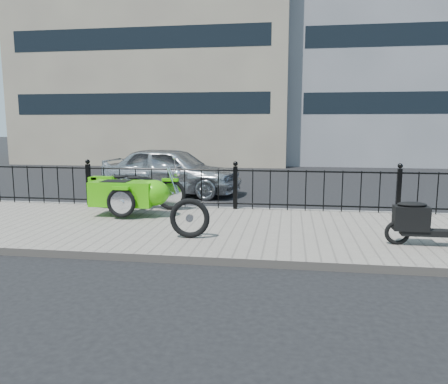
# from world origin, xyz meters

# --- Properties ---
(ground) EXTENTS (120.00, 120.00, 0.00)m
(ground) POSITION_xyz_m (0.00, 0.00, 0.00)
(ground) COLOR black
(ground) RESTS_ON ground
(sidewalk) EXTENTS (30.00, 3.80, 0.12)m
(sidewalk) POSITION_xyz_m (0.00, -0.50, 0.06)
(sidewalk) COLOR gray
(sidewalk) RESTS_ON ground
(curb) EXTENTS (30.00, 0.10, 0.12)m
(curb) POSITION_xyz_m (0.00, 1.44, 0.06)
(curb) COLOR gray
(curb) RESTS_ON ground
(iron_fence) EXTENTS (14.11, 0.11, 1.08)m
(iron_fence) POSITION_xyz_m (0.00, 1.30, 0.59)
(iron_fence) COLOR black
(iron_fence) RESTS_ON sidewalk
(building_tan) EXTENTS (14.00, 8.01, 12.00)m
(building_tan) POSITION_xyz_m (-6.00, 15.99, 6.00)
(building_tan) COLOR gray
(building_tan) RESTS_ON ground
(building_grey) EXTENTS (12.00, 8.01, 15.00)m
(building_grey) POSITION_xyz_m (7.00, 16.99, 7.50)
(building_grey) COLOR gray
(building_grey) RESTS_ON ground
(motorcycle_sidecar) EXTENTS (2.28, 1.48, 0.98)m
(motorcycle_sidecar) POSITION_xyz_m (-2.03, 0.34, 0.59)
(motorcycle_sidecar) COLOR black
(motorcycle_sidecar) RESTS_ON sidewalk
(scooter) EXTENTS (1.44, 0.42, 0.98)m
(scooter) POSITION_xyz_m (3.33, -1.28, 0.50)
(scooter) COLOR black
(scooter) RESTS_ON sidewalk
(spare_tire) EXTENTS (0.68, 0.14, 0.67)m
(spare_tire) POSITION_xyz_m (-0.43, -1.38, 0.46)
(spare_tire) COLOR black
(spare_tire) RESTS_ON sidewalk
(sedan_car) EXTENTS (4.25, 2.24, 1.38)m
(sedan_car) POSITION_xyz_m (-2.19, 3.87, 0.69)
(sedan_car) COLOR #A3A5A9
(sedan_car) RESTS_ON ground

